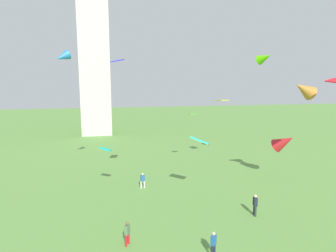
{
  "coord_description": "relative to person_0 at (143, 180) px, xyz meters",
  "views": [
    {
      "loc": [
        -7.87,
        -5.93,
        10.87
      ],
      "look_at": [
        -2.36,
        19.61,
        6.82
      ],
      "focal_mm": 29.8,
      "sensor_mm": 36.0,
      "label": 1
    }
  ],
  "objects": [
    {
      "name": "kite_flying_4",
      "position": [
        -3.66,
        -0.48,
        3.56
      ],
      "size": [
        1.31,
        1.16,
        0.43
      ],
      "rotation": [
        0.0,
        0.0,
        5.88
      ],
      "color": "#0DBCB7"
    },
    {
      "name": "kite_flying_2",
      "position": [
        14.2,
        1.53,
        12.75
      ],
      "size": [
        1.71,
        2.1,
        1.52
      ],
      "rotation": [
        0.0,
        0.0,
        0.38
      ],
      "color": "#4FB70B"
    },
    {
      "name": "person_2",
      "position": [
        8.32,
        -7.99,
        0.1
      ],
      "size": [
        0.36,
        0.55,
        1.8
      ],
      "rotation": [
        0.0,
        0.0,
        4.51
      ],
      "color": "#2D3338",
      "rests_on": "ground_plane"
    },
    {
      "name": "kite_flying_5",
      "position": [
        14.26,
        -5.22,
        9.39
      ],
      "size": [
        2.4,
        1.55,
        2.04
      ],
      "rotation": [
        0.0,
        0.0,
        4.8
      ],
      "color": "#BE732D"
    },
    {
      "name": "kite_flying_0",
      "position": [
        15.69,
        -0.84,
        3.48
      ],
      "size": [
        2.78,
        3.16,
        2.54
      ],
      "rotation": [
        0.0,
        0.0,
        0.55
      ],
      "color": "red"
    },
    {
      "name": "person_0",
      "position": [
        0.0,
        0.0,
        0.0
      ],
      "size": [
        0.5,
        0.31,
        1.63
      ],
      "rotation": [
        0.0,
        0.0,
        3.31
      ],
      "color": "silver",
      "rests_on": "ground_plane"
    },
    {
      "name": "kite_flying_6",
      "position": [
        10.96,
        5.75,
        7.73
      ],
      "size": [
        1.41,
        1.81,
        0.21
      ],
      "rotation": [
        0.0,
        0.0,
        4.91
      ],
      "color": "#BDC718"
    },
    {
      "name": "kite_flying_8",
      "position": [
        -2.34,
        -2.45,
        11.86
      ],
      "size": [
        1.34,
        1.71,
        0.41
      ],
      "rotation": [
        0.0,
        0.0,
        4.5
      ],
      "color": "#3934F0"
    },
    {
      "name": "kite_flying_3",
      "position": [
        4.61,
        -4.48,
        4.87
      ],
      "size": [
        1.95,
        1.85,
        0.85
      ],
      "rotation": [
        0.0,
        0.0,
        5.75
      ],
      "color": "#28E5C4"
    },
    {
      "name": "person_3",
      "position": [
        2.95,
        -12.42,
        0.0
      ],
      "size": [
        0.48,
        0.47,
        1.63
      ],
      "rotation": [
        0.0,
        0.0,
        3.91
      ],
      "color": "#1E2333",
      "rests_on": "ground_plane"
    },
    {
      "name": "person_1",
      "position": [
        -2.29,
        -10.05,
        0.02
      ],
      "size": [
        0.43,
        0.5,
        1.66
      ],
      "rotation": [
        0.0,
        0.0,
        4.18
      ],
      "color": "red",
      "rests_on": "ground_plane"
    },
    {
      "name": "kite_flying_7",
      "position": [
        -7.66,
        2.99,
        12.56
      ],
      "size": [
        1.94,
        1.8,
        1.47
      ],
      "rotation": [
        0.0,
        0.0,
        5.35
      ],
      "color": "#2675B2"
    },
    {
      "name": "kite_flying_1",
      "position": [
        7.13,
        5.86,
        6.0
      ],
      "size": [
        1.07,
        0.82,
        0.16
      ],
      "rotation": [
        0.0,
        0.0,
        3.3
      ],
      "color": "#4FC32E"
    }
  ]
}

